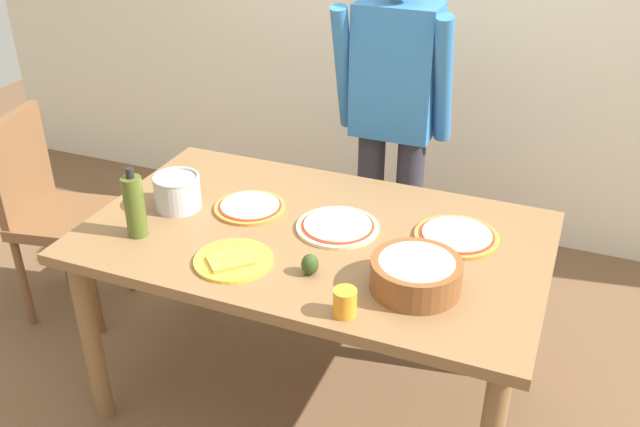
% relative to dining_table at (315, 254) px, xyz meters
% --- Properties ---
extents(ground, '(8.00, 8.00, 0.00)m').
position_rel_dining_table_xyz_m(ground, '(0.00, 0.00, -0.67)').
color(ground, brown).
extents(dining_table, '(1.60, 0.96, 0.76)m').
position_rel_dining_table_xyz_m(dining_table, '(0.00, 0.00, 0.00)').
color(dining_table, brown).
rests_on(dining_table, ground).
extents(person_cook, '(0.49, 0.25, 1.62)m').
position_rel_dining_table_xyz_m(person_cook, '(0.05, 0.76, 0.27)').
color(person_cook, '#2D2D38').
rests_on(person_cook, ground).
extents(chair_wooden_left, '(0.47, 0.47, 0.95)m').
position_rel_dining_table_xyz_m(chair_wooden_left, '(-1.32, 0.13, -0.13)').
color(chair_wooden_left, brown).
rests_on(chair_wooden_left, ground).
extents(pizza_raw_on_board, '(0.29, 0.29, 0.02)m').
position_rel_dining_table_xyz_m(pizza_raw_on_board, '(0.07, 0.05, 0.10)').
color(pizza_raw_on_board, beige).
rests_on(pizza_raw_on_board, dining_table).
extents(pizza_cooked_on_tray, '(0.27, 0.27, 0.02)m').
position_rel_dining_table_xyz_m(pizza_cooked_on_tray, '(-0.29, 0.07, 0.10)').
color(pizza_cooked_on_tray, '#C67A33').
rests_on(pizza_cooked_on_tray, dining_table).
extents(pizza_second_cooked, '(0.29, 0.29, 0.02)m').
position_rel_dining_table_xyz_m(pizza_second_cooked, '(0.47, 0.15, 0.10)').
color(pizza_second_cooked, '#C67A33').
rests_on(pizza_second_cooked, dining_table).
extents(plate_with_slice, '(0.26, 0.26, 0.02)m').
position_rel_dining_table_xyz_m(plate_with_slice, '(-0.17, -0.28, 0.10)').
color(plate_with_slice, gold).
rests_on(plate_with_slice, dining_table).
extents(popcorn_bowl, '(0.28, 0.28, 0.11)m').
position_rel_dining_table_xyz_m(popcorn_bowl, '(0.41, -0.20, 0.15)').
color(popcorn_bowl, brown).
rests_on(popcorn_bowl, dining_table).
extents(olive_oil_bottle, '(0.07, 0.07, 0.26)m').
position_rel_dining_table_xyz_m(olive_oil_bottle, '(-0.56, -0.24, 0.20)').
color(olive_oil_bottle, '#47561E').
rests_on(olive_oil_bottle, dining_table).
extents(steel_pot, '(0.17, 0.17, 0.13)m').
position_rel_dining_table_xyz_m(steel_pot, '(-0.54, -0.02, 0.16)').
color(steel_pot, '#B7B7BC').
rests_on(steel_pot, dining_table).
extents(cup_orange, '(0.07, 0.07, 0.08)m').
position_rel_dining_table_xyz_m(cup_orange, '(0.26, -0.40, 0.13)').
color(cup_orange, orange).
rests_on(cup_orange, dining_table).
extents(avocado, '(0.06, 0.06, 0.07)m').
position_rel_dining_table_xyz_m(avocado, '(0.08, -0.24, 0.13)').
color(avocado, '#2D4219').
rests_on(avocado, dining_table).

